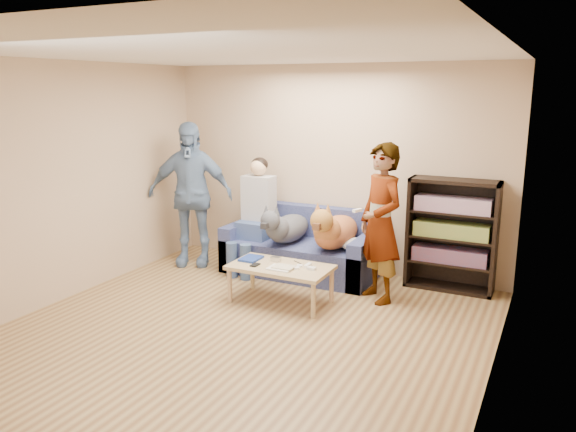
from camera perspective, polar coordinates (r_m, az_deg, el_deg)
The scene contains 26 objects.
ground at distance 5.40m, azimuth -5.78°, elevation -12.48°, with size 5.00×5.00×0.00m, color brown.
ceiling at distance 4.89m, azimuth -6.50°, elevation 16.25°, with size 5.00×5.00×0.00m, color white.
wall_back at distance 7.19m, azimuth 4.61°, elevation 4.81°, with size 4.50×4.50×0.00m, color tan.
wall_left at distance 6.46m, azimuth -23.28°, elevation 2.87°, with size 5.00×5.00×0.00m, color tan.
wall_right at distance 4.25m, azimuth 20.47°, elevation -1.66°, with size 5.00×5.00×0.00m, color tan.
blanket at distance 6.67m, azimuth 7.11°, elevation -2.91°, with size 0.42×0.36×0.15m, color #B7B7BC.
person_standing_right at distance 6.16m, azimuth 9.39°, elevation -0.74°, with size 0.64×0.42×1.75m, color gray.
person_standing_left at distance 7.46m, azimuth -9.90°, elevation 2.19°, with size 1.11×0.46×1.89m, color #738BB8.
held_controller at distance 6.00m, azimuth 7.06°, elevation 0.57°, with size 0.04×0.12×0.03m, color white.
notebook_blue at distance 6.34m, azimuth -3.78°, elevation -4.33°, with size 0.20×0.26×0.03m, color navy.
papers at distance 6.01m, azimuth -0.77°, elevation -5.33°, with size 0.26×0.20×0.01m, color silver.
magazine at distance 6.01m, azimuth -0.43°, elevation -5.19°, with size 0.22×0.17×0.01m, color beige.
camera_silver at distance 6.27m, azimuth -1.24°, elevation -4.39°, with size 0.11×0.06×0.05m, color silver.
controller_a at distance 6.09m, azimuth 2.03°, elevation -5.03°, with size 0.04×0.13×0.03m, color white.
controller_b at distance 5.99m, azimuth 2.41°, elevation -5.34°, with size 0.09×0.06×0.03m, color white.
headphone_cup_a at distance 6.02m, azimuth 0.86°, elevation -5.29°, with size 0.07×0.07×0.02m, color white.
headphone_cup_b at distance 6.08m, azimuth 1.18°, elevation -5.07°, with size 0.07×0.07×0.02m, color white.
pen_orange at distance 5.99m, azimuth -1.63°, elevation -5.42°, with size 0.01×0.01×0.14m, color orange.
pen_black at distance 6.22m, azimuth 0.98°, elevation -4.72°, with size 0.01×0.01×0.14m, color black.
wallet at distance 6.13m, azimuth -3.36°, elevation -4.98°, with size 0.07×0.12×0.01m, color black.
sofa at distance 7.14m, azimuth 1.39°, elevation -3.59°, with size 1.90×0.85×0.82m.
person_seated at distance 7.17m, azimuth -3.37°, elevation 0.53°, with size 0.40×0.73×1.47m.
dog_gray at distance 6.92m, azimuth -0.26°, elevation -1.19°, with size 0.38×1.24×0.55m.
dog_tan at distance 6.70m, azimuth 4.64°, elevation -1.48°, with size 0.43×1.18×0.63m.
coffee_table at distance 6.13m, azimuth -0.76°, elevation -5.48°, with size 1.10×0.60×0.42m.
bookshelf at distance 6.73m, azimuth 16.31°, elevation -1.62°, with size 1.00×0.34×1.30m.
Camera 1 is at (2.62, -4.11, 2.31)m, focal length 35.00 mm.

